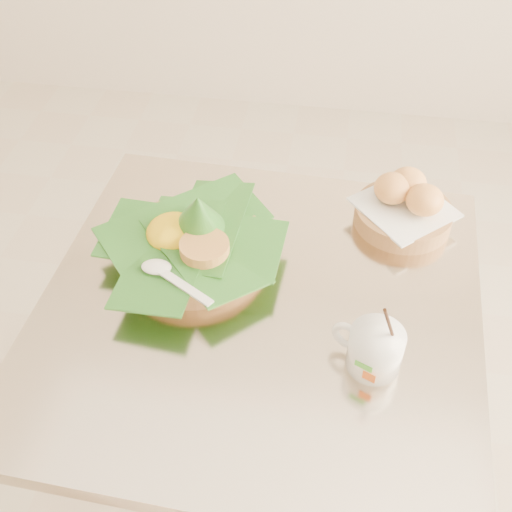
# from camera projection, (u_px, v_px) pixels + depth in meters

# --- Properties ---
(floor) EXTENTS (3.60, 3.60, 0.00)m
(floor) POSITION_uv_depth(u_px,v_px,m) (221.00, 485.00, 1.59)
(floor) COLOR beige
(floor) RESTS_ON ground
(cafe_table) EXTENTS (0.73, 0.73, 0.75)m
(cafe_table) POSITION_uv_depth(u_px,v_px,m) (259.00, 383.00, 1.18)
(cafe_table) COLOR gray
(cafe_table) RESTS_ON floor
(rice_basket) EXTENTS (0.31, 0.31, 0.15)m
(rice_basket) POSITION_uv_depth(u_px,v_px,m) (192.00, 240.00, 1.07)
(rice_basket) COLOR #A47046
(rice_basket) RESTS_ON cafe_table
(bread_basket) EXTENTS (0.21, 0.21, 0.09)m
(bread_basket) POSITION_uv_depth(u_px,v_px,m) (405.00, 205.00, 1.15)
(bread_basket) COLOR #A47046
(bread_basket) RESTS_ON cafe_table
(coffee_mug) EXTENTS (0.11, 0.09, 0.14)m
(coffee_mug) POSITION_uv_depth(u_px,v_px,m) (374.00, 348.00, 0.92)
(coffee_mug) COLOR white
(coffee_mug) RESTS_ON cafe_table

